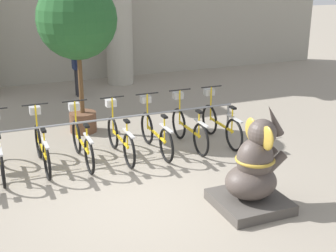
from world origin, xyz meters
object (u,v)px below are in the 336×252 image
at_px(bicycle_1, 0,153).
at_px(person_pedestrian, 76,63).
at_px(bicycle_2, 42,146).
at_px(potted_tree, 77,23).
at_px(bicycle_7, 220,123).
at_px(bicycle_4, 120,137).
at_px(bicycle_5, 155,132).
at_px(bicycle_6, 189,127).
at_px(bicycle_3, 82,142).
at_px(elephant_statue, 254,174).

height_order(bicycle_1, person_pedestrian, person_pedestrian).
distance_m(bicycle_2, person_pedestrian, 5.03).
bearing_deg(potted_tree, bicycle_7, -34.27).
bearing_deg(bicycle_1, person_pedestrian, 63.20).
height_order(bicycle_4, bicycle_5, same).
relative_size(bicycle_1, potted_tree, 0.52).
relative_size(bicycle_2, person_pedestrian, 1.08).
bearing_deg(bicycle_4, bicycle_5, -0.41).
relative_size(bicycle_5, bicycle_6, 1.00).
bearing_deg(bicycle_7, bicycle_4, -179.83).
bearing_deg(bicycle_7, bicycle_3, 179.62).
height_order(bicycle_6, elephant_statue, elephant_statue).
distance_m(bicycle_6, elephant_statue, 2.71).
bearing_deg(bicycle_1, bicycle_3, -0.63).
xyz_separation_m(bicycle_3, bicycle_5, (1.46, -0.03, 0.00)).
distance_m(bicycle_5, bicycle_6, 0.73).
bearing_deg(bicycle_4, bicycle_3, 178.01).
relative_size(bicycle_6, potted_tree, 0.52).
bearing_deg(bicycle_1, potted_tree, 42.20).
bearing_deg(bicycle_1, bicycle_2, 1.74).
xyz_separation_m(bicycle_3, elephant_statue, (2.02, -2.71, 0.14)).
relative_size(bicycle_3, bicycle_5, 1.00).
bearing_deg(bicycle_2, potted_tree, 55.85).
height_order(bicycle_4, bicycle_7, same).
xyz_separation_m(elephant_statue, person_pedestrian, (-1.08, 7.46, 0.39)).
distance_m(bicycle_2, potted_tree, 2.83).
distance_m(bicycle_5, person_pedestrian, 4.85).
height_order(bicycle_3, bicycle_6, same).
distance_m(bicycle_1, potted_tree, 3.20).
xyz_separation_m(person_pedestrian, potted_tree, (-0.54, -3.06, 1.45)).
bearing_deg(bicycle_7, elephant_statue, -108.55).
bearing_deg(bicycle_1, bicycle_7, -0.46).
height_order(bicycle_3, bicycle_7, same).
height_order(bicycle_7, person_pedestrian, person_pedestrian).
height_order(bicycle_3, bicycle_5, same).
height_order(bicycle_2, person_pedestrian, person_pedestrian).
height_order(bicycle_7, potted_tree, potted_tree).
xyz_separation_m(bicycle_2, person_pedestrian, (1.67, 4.72, 0.54)).
relative_size(bicycle_5, elephant_statue, 1.05).
relative_size(bicycle_1, bicycle_7, 1.00).
xyz_separation_m(bicycle_4, person_pedestrian, (0.21, 4.78, 0.54)).
bearing_deg(potted_tree, bicycle_5, -58.44).
bearing_deg(person_pedestrian, potted_tree, -99.98).
relative_size(person_pedestrian, potted_tree, 0.48).
distance_m(bicycle_3, elephant_statue, 3.38).
relative_size(bicycle_3, bicycle_4, 1.00).
bearing_deg(bicycle_2, bicycle_3, -2.99).
distance_m(bicycle_1, bicycle_6, 3.65).
relative_size(bicycle_5, person_pedestrian, 1.08).
relative_size(bicycle_1, bicycle_4, 1.00).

